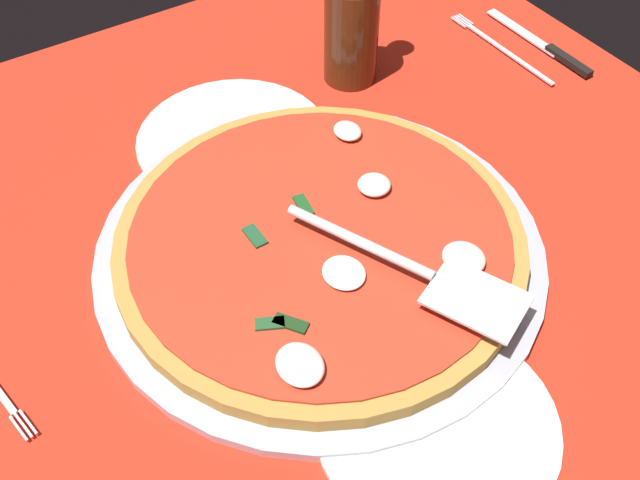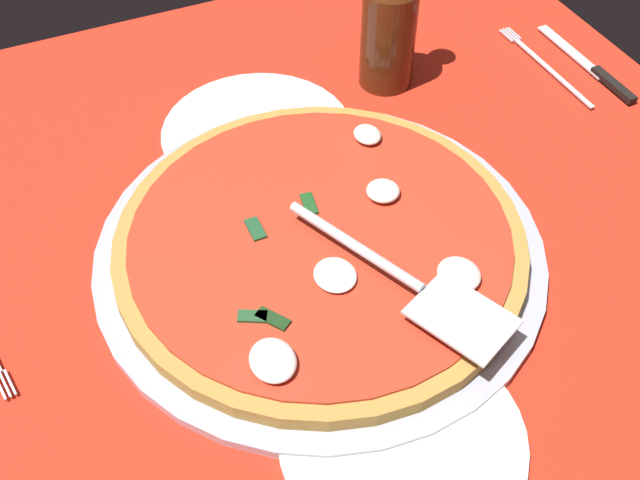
% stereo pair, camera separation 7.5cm
% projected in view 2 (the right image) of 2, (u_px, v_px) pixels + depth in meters
% --- Properties ---
extents(ground_plane, '(1.05, 1.05, 0.01)m').
position_uv_depth(ground_plane, '(319.00, 276.00, 0.76)').
color(ground_plane, red).
extents(checker_pattern, '(1.05, 1.05, 0.00)m').
position_uv_depth(checker_pattern, '(319.00, 273.00, 0.75)').
color(checker_pattern, silver).
rests_on(checker_pattern, ground_plane).
extents(pizza_pan, '(0.45, 0.45, 0.01)m').
position_uv_depth(pizza_pan, '(320.00, 251.00, 0.76)').
color(pizza_pan, '#ADB0C3').
rests_on(pizza_pan, ground_plane).
extents(dinner_plate_left, '(0.21, 0.21, 0.01)m').
position_uv_depth(dinner_plate_left, '(402.00, 439.00, 0.63)').
color(dinner_plate_left, white).
rests_on(dinner_plate_left, ground_plane).
extents(dinner_plate_right, '(0.22, 0.22, 0.01)m').
position_uv_depth(dinner_plate_right, '(257.00, 133.00, 0.89)').
color(dinner_plate_right, silver).
rests_on(dinner_plate_right, ground_plane).
extents(pizza, '(0.41, 0.41, 0.03)m').
position_uv_depth(pizza, '(321.00, 241.00, 0.75)').
color(pizza, '#B1863A').
rests_on(pizza, pizza_pan).
extents(pizza_server, '(0.24, 0.13, 0.01)m').
position_uv_depth(pizza_server, '(407.00, 280.00, 0.68)').
color(pizza_server, silver).
rests_on(pizza_server, pizza).
extents(place_setting_near, '(0.21, 0.11, 0.01)m').
position_uv_depth(place_setting_near, '(570.00, 70.00, 0.98)').
color(place_setting_near, white).
rests_on(place_setting_near, ground_plane).
extents(beer_bottle, '(0.07, 0.07, 0.24)m').
position_uv_depth(beer_bottle, '(390.00, 17.00, 0.89)').
color(beer_bottle, '#4A220E').
rests_on(beer_bottle, ground_plane).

